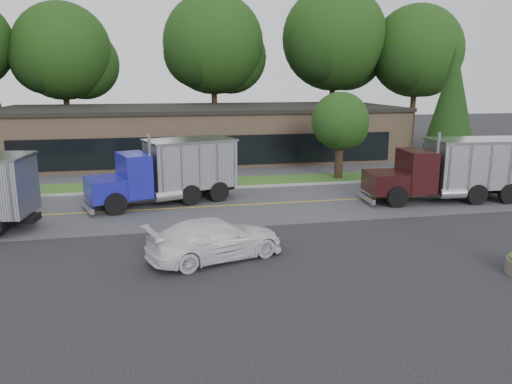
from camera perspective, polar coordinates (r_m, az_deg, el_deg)
ground at (r=17.69m, az=-3.96°, el=-9.00°), size 140.00×140.00×0.00m
road at (r=26.21m, az=-6.63°, el=-1.76°), size 60.00×8.00×0.02m
center_line at (r=26.21m, az=-6.63°, el=-1.76°), size 60.00×0.12×0.01m
curb at (r=30.28m, az=-7.35°, el=0.20°), size 60.00×0.30×0.12m
grass_verge at (r=32.04m, az=-7.60°, el=0.89°), size 60.00×3.40×0.03m
far_parking at (r=36.93m, az=-8.18°, el=2.46°), size 60.00×7.00×0.02m
strip_mall at (r=42.73m, az=-6.09°, el=6.63°), size 32.00×12.00×4.00m
tree_far_b at (r=51.02m, az=-21.04°, el=14.29°), size 9.44×8.88×13.47m
tree_far_c at (r=50.88m, az=-4.73°, el=16.01°), size 10.35×9.74×14.76m
tree_far_d at (r=52.80m, az=9.01°, el=16.41°), size 10.98×10.33×15.66m
tree_far_e at (r=54.24m, az=17.92°, el=14.60°), size 9.67×9.10×13.79m
evergreen_right at (r=40.84m, az=21.49°, el=9.70°), size 3.97×3.97×9.01m
tree_verge at (r=33.74m, az=9.65°, el=7.71°), size 4.03×3.79×5.75m
dump_truck_blue at (r=27.15m, az=-9.66°, el=2.55°), size 8.20×4.75×3.36m
dump_truck_maroon at (r=29.33m, az=21.86°, el=2.57°), size 9.00×3.28×3.36m
rally_car at (r=18.66m, az=-4.65°, el=-5.38°), size 5.57×3.62×1.50m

